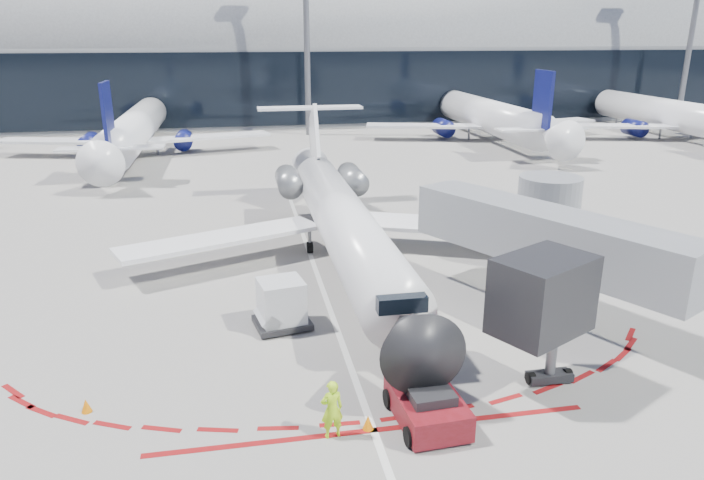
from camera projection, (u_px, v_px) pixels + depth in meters
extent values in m
plane|color=gray|center=(323.00, 289.00, 30.32)|extent=(260.00, 260.00, 0.00)
cube|color=silver|center=(317.00, 274.00, 32.18)|extent=(0.25, 40.00, 0.01)
cube|color=maroon|center=(373.00, 430.00, 19.58)|extent=(14.00, 0.25, 0.01)
cube|color=gray|center=(259.00, 82.00, 89.39)|extent=(150.00, 24.00, 10.00)
cylinder|color=gray|center=(258.00, 46.00, 87.81)|extent=(150.00, 24.00, 24.00)
cube|color=black|center=(263.00, 90.00, 78.14)|extent=(150.00, 0.20, 9.00)
cube|color=gray|center=(546.00, 237.00, 26.54)|extent=(8.22, 12.61, 2.30)
cube|color=black|center=(543.00, 295.00, 20.65)|extent=(3.86, 3.44, 2.60)
cylinder|color=slate|center=(552.00, 352.00, 21.92)|extent=(0.36, 0.36, 2.40)
cube|color=black|center=(549.00, 376.00, 22.23)|extent=(1.60, 0.60, 0.30)
cylinder|color=gray|center=(547.00, 222.00, 32.80)|extent=(3.20, 3.20, 4.80)
cylinder|color=black|center=(543.00, 260.00, 33.48)|extent=(4.00, 4.00, 0.50)
cylinder|color=slate|center=(306.00, 26.00, 72.02)|extent=(0.70, 0.70, 25.00)
cylinder|color=slate|center=(693.00, 26.00, 80.66)|extent=(0.70, 0.70, 25.00)
cylinder|color=white|center=(345.00, 223.00, 32.44)|extent=(2.77, 22.58, 2.77)
cone|color=black|center=(411.00, 334.00, 20.56)|extent=(2.77, 2.87, 2.77)
cone|color=white|center=(313.00, 171.00, 44.70)|extent=(2.77, 3.70, 2.77)
cube|color=black|center=(399.00, 298.00, 21.91)|extent=(1.75, 1.44, 0.56)
cube|color=white|center=(221.00, 238.00, 33.07)|extent=(11.00, 6.52, 0.32)
cube|color=white|center=(451.00, 225.00, 35.26)|extent=(11.00, 6.52, 0.32)
cube|color=white|center=(314.00, 139.00, 42.96)|extent=(0.26, 4.82, 4.90)
cube|color=white|center=(310.00, 108.00, 44.39)|extent=(7.39, 1.64, 0.16)
cylinder|color=slate|center=(288.00, 181.00, 40.42)|extent=(1.54, 3.49, 1.54)
cylinder|color=slate|center=(353.00, 179.00, 41.15)|extent=(1.54, 3.49, 1.54)
cylinder|color=black|center=(386.00, 345.00, 24.30)|extent=(0.23, 0.57, 0.57)
cylinder|color=black|center=(310.00, 247.00, 35.22)|extent=(0.31, 0.66, 0.66)
cylinder|color=black|center=(364.00, 244.00, 35.75)|extent=(0.31, 0.66, 0.66)
cylinder|color=slate|center=(386.00, 339.00, 24.21)|extent=(0.18, 0.18, 1.13)
cube|color=#590C0F|center=(427.00, 406.00, 19.90)|extent=(2.13, 3.22, 0.87)
cube|color=black|center=(431.00, 395.00, 19.45)|extent=(1.43, 1.25, 0.34)
cylinder|color=slate|center=(405.00, 378.00, 21.93)|extent=(0.26, 2.52, 0.10)
cylinder|color=black|center=(410.00, 437.00, 18.78)|extent=(0.31, 0.64, 0.62)
cylinder|color=black|center=(467.00, 428.00, 19.21)|extent=(0.31, 0.64, 0.62)
cylinder|color=black|center=(389.00, 398.00, 20.74)|extent=(0.31, 0.64, 0.62)
cylinder|color=black|center=(441.00, 391.00, 21.17)|extent=(0.31, 0.64, 0.62)
imported|color=#BAFB1A|center=(332.00, 409.00, 19.00)|extent=(0.77, 0.56, 1.93)
cube|color=black|center=(282.00, 323.00, 26.40)|extent=(2.53, 2.26, 0.25)
cube|color=silver|center=(281.00, 301.00, 26.08)|extent=(2.05, 1.96, 1.78)
cylinder|color=black|center=(266.00, 335.00, 25.48)|extent=(0.15, 0.24, 0.22)
cylinder|color=black|center=(308.00, 328.00, 26.08)|extent=(0.15, 0.24, 0.22)
cylinder|color=black|center=(258.00, 321.00, 26.77)|extent=(0.15, 0.24, 0.22)
cylinder|color=black|center=(298.00, 314.00, 27.37)|extent=(0.15, 0.24, 0.22)
cone|color=orange|center=(86.00, 405.00, 20.47)|extent=(0.34, 0.34, 0.47)
cone|color=orange|center=(368.00, 422.00, 19.57)|extent=(0.35, 0.35, 0.49)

